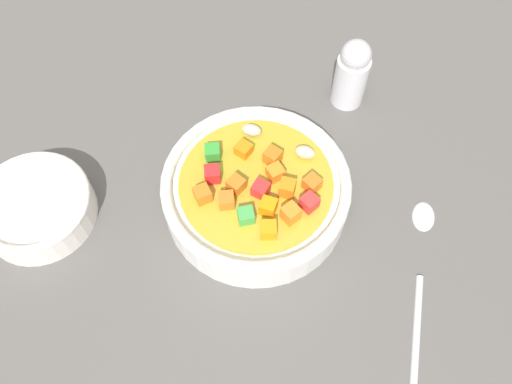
% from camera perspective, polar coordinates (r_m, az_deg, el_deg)
% --- Properties ---
extents(ground_plane, '(1.40, 1.40, 0.02)m').
position_cam_1_polar(ground_plane, '(0.51, 0.00, -1.78)').
color(ground_plane, '#565451').
extents(soup_bowl_main, '(0.18, 0.18, 0.06)m').
position_cam_1_polar(soup_bowl_main, '(0.48, 0.01, 0.15)').
color(soup_bowl_main, white).
rests_on(soup_bowl_main, ground_plane).
extents(spoon, '(0.12, 0.18, 0.01)m').
position_cam_1_polar(spoon, '(0.49, 17.93, -8.51)').
color(spoon, silver).
rests_on(spoon, ground_plane).
extents(side_bowl_small, '(0.11, 0.11, 0.03)m').
position_cam_1_polar(side_bowl_small, '(0.52, -23.35, -1.52)').
color(side_bowl_small, white).
rests_on(side_bowl_small, ground_plane).
extents(pepper_shaker, '(0.04, 0.04, 0.08)m').
position_cam_1_polar(pepper_shaker, '(0.56, 10.64, 12.91)').
color(pepper_shaker, silver).
rests_on(pepper_shaker, ground_plane).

